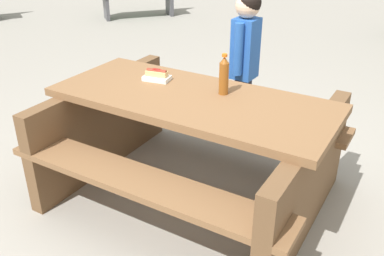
{
  "coord_description": "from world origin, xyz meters",
  "views": [
    {
      "loc": [
        -0.82,
        2.34,
        1.79
      ],
      "look_at": [
        0.0,
        0.0,
        0.52
      ],
      "focal_mm": 40.02,
      "sensor_mm": 36.0,
      "label": 1
    }
  ],
  "objects_px": {
    "picnic_table": "(192,139)",
    "hotdog_tray": "(157,76)",
    "child_in_coat": "(245,49)",
    "soda_bottle": "(224,76)"
  },
  "relations": [
    {
      "from": "picnic_table",
      "to": "soda_bottle",
      "type": "bearing_deg",
      "value": -149.73
    },
    {
      "from": "picnic_table",
      "to": "soda_bottle",
      "type": "xyz_separation_m",
      "value": [
        -0.17,
        -0.1,
        0.43
      ]
    },
    {
      "from": "picnic_table",
      "to": "child_in_coat",
      "type": "distance_m",
      "value": 1.0
    },
    {
      "from": "hotdog_tray",
      "to": "child_in_coat",
      "type": "relative_size",
      "value": 0.15
    },
    {
      "from": "picnic_table",
      "to": "hotdog_tray",
      "type": "relative_size",
      "value": 11.18
    },
    {
      "from": "hotdog_tray",
      "to": "child_in_coat",
      "type": "distance_m",
      "value": 0.86
    },
    {
      "from": "child_in_coat",
      "to": "soda_bottle",
      "type": "bearing_deg",
      "value": 93.36
    },
    {
      "from": "child_in_coat",
      "to": "picnic_table",
      "type": "bearing_deg",
      "value": 82.19
    },
    {
      "from": "soda_bottle",
      "to": "child_in_coat",
      "type": "distance_m",
      "value": 0.83
    },
    {
      "from": "picnic_table",
      "to": "child_in_coat",
      "type": "height_order",
      "value": "child_in_coat"
    }
  ]
}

